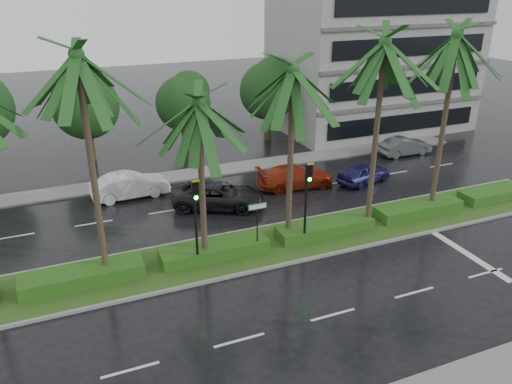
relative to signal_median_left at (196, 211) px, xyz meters
name	(u,v)px	position (x,y,z in m)	size (l,w,h in m)	color
ground	(280,255)	(4.00, -0.30, -3.00)	(120.00, 120.00, 0.00)	black
far_sidewalk	(207,172)	(4.00, 11.70, -2.94)	(40.00, 2.00, 0.12)	slate
median	(272,245)	(4.00, 0.70, -2.92)	(36.00, 4.00, 0.15)	gray
hedge	(272,238)	(4.00, 0.70, -2.55)	(35.20, 1.40, 0.60)	#234F16
lane_markings	(339,247)	(7.04, -0.73, -2.99)	(34.00, 13.06, 0.01)	silver
palm_row	(247,78)	(2.75, 0.72, 5.46)	(26.30, 4.20, 10.48)	#3D3323
signal_median_left	(196,211)	(0.00, 0.00, 0.00)	(0.34, 0.42, 4.36)	black
signal_median_right	(307,192)	(5.50, 0.00, 0.00)	(0.34, 0.42, 4.36)	black
street_sign	(257,215)	(3.00, 0.18, -0.87)	(0.95, 0.09, 2.60)	black
bg_trees	(176,93)	(3.51, 17.29, 1.45)	(33.07, 5.18, 7.48)	#372C19
building	(372,58)	(21.00, 17.70, 3.00)	(16.00, 10.00, 12.00)	gray
car_white	(130,185)	(-1.50, 9.54, -2.23)	(4.65, 1.62, 1.53)	white
car_darkgrey	(218,195)	(3.00, 6.12, -2.27)	(5.26, 2.43, 1.46)	black
car_red	(295,177)	(8.50, 7.13, -2.28)	(4.93, 2.00, 1.43)	maroon
car_blue	(364,173)	(13.00, 6.10, -2.34)	(3.89, 1.56, 1.32)	navy
car_grey	(405,146)	(18.96, 9.64, -2.32)	(4.12, 1.44, 1.36)	#525456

